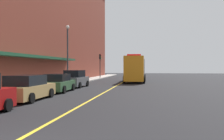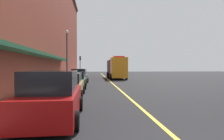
# 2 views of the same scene
# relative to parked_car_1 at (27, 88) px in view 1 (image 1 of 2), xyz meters

# --- Properties ---
(ground_plane) EXTENTS (112.00, 112.00, 0.00)m
(ground_plane) POSITION_rel_parked_car_1_xyz_m (4.03, 15.55, -0.77)
(ground_plane) COLOR black
(sidewalk_left) EXTENTS (2.40, 70.00, 0.15)m
(sidewalk_left) POSITION_rel_parked_car_1_xyz_m (-2.17, 15.55, -0.69)
(sidewalk_left) COLOR #ADA8A0
(sidewalk_left) RESTS_ON ground
(lane_center_stripe) EXTENTS (0.16, 70.00, 0.01)m
(lane_center_stripe) POSITION_rel_parked_car_1_xyz_m (4.03, 15.55, -0.76)
(lane_center_stripe) COLOR gold
(lane_center_stripe) RESTS_ON ground
(brick_building_left) EXTENTS (10.42, 64.00, 19.53)m
(brick_building_left) POSITION_rel_parked_car_1_xyz_m (-7.99, 14.54, 9.01)
(brick_building_left) COLOR maroon
(brick_building_left) RESTS_ON ground
(parked_car_1) EXTENTS (2.15, 4.84, 1.62)m
(parked_car_1) POSITION_rel_parked_car_1_xyz_m (0.00, 0.00, 0.00)
(parked_car_1) COLOR #A5844C
(parked_car_1) RESTS_ON ground
(parked_car_2) EXTENTS (2.17, 4.26, 1.56)m
(parked_car_2) POSITION_rel_parked_car_1_xyz_m (-0.02, 5.46, -0.03)
(parked_car_2) COLOR #2D5133
(parked_car_2) RESTS_ON ground
(parked_car_3) EXTENTS (2.16, 4.36, 1.80)m
(parked_car_3) POSITION_rel_parked_car_1_xyz_m (-0.01, 10.51, 0.07)
(parked_car_3) COLOR #595B60
(parked_car_3) RESTS_ON ground
(utility_truck) EXTENTS (2.90, 9.45, 3.78)m
(utility_truck) POSITION_rel_parked_car_1_xyz_m (5.72, 20.69, 1.04)
(utility_truck) COLOR orange
(utility_truck) RESTS_ON ground
(parking_meter_2) EXTENTS (0.14, 0.18, 1.33)m
(parking_meter_2) POSITION_rel_parked_car_1_xyz_m (-1.32, 0.26, 0.29)
(parking_meter_2) COLOR #4C4C51
(parking_meter_2) RESTS_ON sidewalk_left
(street_lamp_left) EXTENTS (0.44, 0.44, 6.94)m
(street_lamp_left) POSITION_rel_parked_car_1_xyz_m (-1.92, 13.68, 3.63)
(street_lamp_left) COLOR #33383D
(street_lamp_left) RESTS_ON sidewalk_left
(traffic_light_near) EXTENTS (0.38, 0.36, 4.30)m
(traffic_light_near) POSITION_rel_parked_car_1_xyz_m (-1.26, 29.99, 2.39)
(traffic_light_near) COLOR #232326
(traffic_light_near) RESTS_ON sidewalk_left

